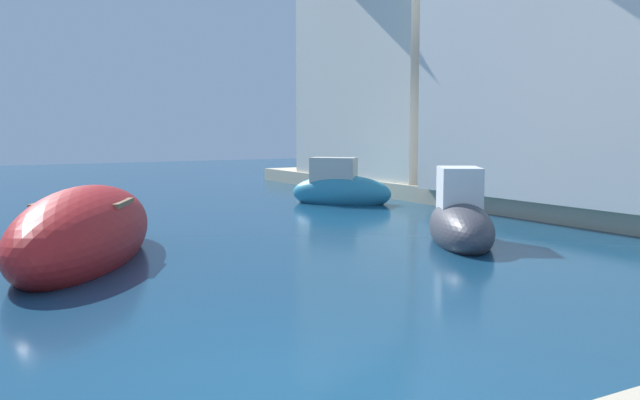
{
  "coord_description": "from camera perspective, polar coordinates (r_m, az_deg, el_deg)",
  "views": [
    {
      "loc": [
        -2.71,
        -4.78,
        2.25
      ],
      "look_at": [
        5.3,
        9.07,
        0.55
      ],
      "focal_mm": 38.27,
      "sensor_mm": 36.0,
      "label": 1
    }
  ],
  "objects": [
    {
      "name": "moored_boat_2",
      "position": [
        13.67,
        11.66,
        -1.82
      ],
      "size": [
        2.78,
        3.41,
        1.71
      ],
      "rotation": [
        0.0,
        0.0,
        4.14
      ],
      "color": "#3F3F47",
      "rests_on": "ground"
    },
    {
      "name": "moored_boat_3",
      "position": [
        20.38,
        1.71,
        0.85
      ],
      "size": [
        2.97,
        3.02,
        1.61
      ],
      "rotation": [
        0.0,
        0.0,
        5.48
      ],
      "color": "teal",
      "rests_on": "ground"
    },
    {
      "name": "waterfront_building_main",
      "position": [
        19.48,
        24.84,
        12.89
      ],
      "size": [
        7.13,
        9.43,
        8.38
      ],
      "color": "white",
      "rests_on": "quay_promenade"
    },
    {
      "name": "moored_boat_0",
      "position": [
        12.27,
        -19.1,
        -2.7
      ],
      "size": [
        4.14,
        5.69,
        1.63
      ],
      "rotation": [
        0.0,
        0.0,
        1.09
      ],
      "color": "#B21E1E",
      "rests_on": "ground"
    },
    {
      "name": "waterfront_building_annex",
      "position": [
        25.86,
        7.74,
        11.98
      ],
      "size": [
        6.14,
        7.78,
        8.78
      ],
      "color": "silver",
      "rests_on": "quay_promenade"
    },
    {
      "name": "ground",
      "position": [
        5.94,
        -0.47,
        -16.17
      ],
      "size": [
        80.0,
        80.0,
        0.0
      ],
      "primitive_type": "plane",
      "color": "navy"
    },
    {
      "name": "quayside_tree",
      "position": [
        19.81,
        19.68,
        8.89
      ],
      "size": [
        2.91,
        2.91,
        4.31
      ],
      "color": "brown",
      "rests_on": "quay_promenade"
    }
  ]
}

